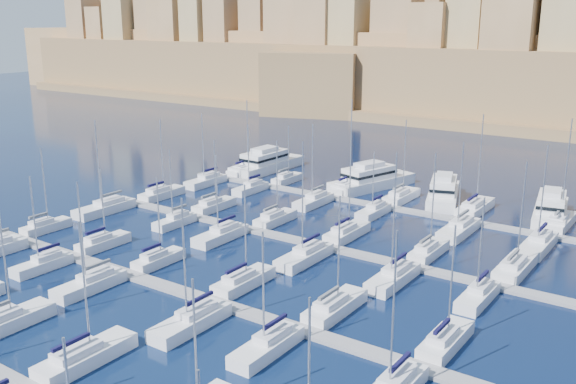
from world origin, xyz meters
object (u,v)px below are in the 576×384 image
Objects in this scene: sailboat_2 at (6,322)px; motor_yacht_c at (443,192)px; motor_yacht_a at (266,162)px; motor_yacht_d at (551,209)px; motor_yacht_b at (371,179)px.

motor_yacht_c is (18.53, 69.38, 0.98)m from sailboat_2.
sailboat_2 is at bearing -104.95° from motor_yacht_c.
motor_yacht_a is 1.17× the size of motor_yacht_d.
motor_yacht_a is at bearing 105.79° from sailboat_2.
motor_yacht_d is (56.03, -1.51, 0.00)m from motor_yacht_a.
sailboat_2 is 0.89× the size of motor_yacht_d.
motor_yacht_c is at bearing 179.48° from motor_yacht_d.
motor_yacht_c is (14.37, -1.07, 0.00)m from motor_yacht_b.
sailboat_2 is 0.76× the size of motor_yacht_a.
motor_yacht_c is 17.50m from motor_yacht_d.
sailboat_2 reaches higher than motor_yacht_b.
sailboat_2 reaches higher than motor_yacht_a.
motor_yacht_d is (17.50, -0.16, 0.00)m from motor_yacht_c.
motor_yacht_b is (4.16, 70.45, 0.98)m from sailboat_2.
motor_yacht_a is 38.55m from motor_yacht_c.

